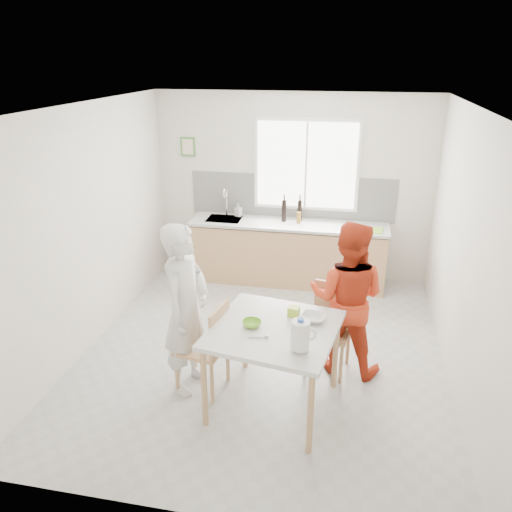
{
  "coord_description": "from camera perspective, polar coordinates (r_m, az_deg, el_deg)",
  "views": [
    {
      "loc": [
        0.87,
        -4.81,
        3.17
      ],
      "look_at": [
        -0.13,
        0.2,
        1.09
      ],
      "focal_mm": 35.0,
      "sensor_mm": 36.0,
      "label": 1
    }
  ],
  "objects": [
    {
      "name": "wine_bottle_b",
      "position": [
        7.27,
        5.01,
        5.26
      ],
      "size": [
        0.07,
        0.07,
        0.3
      ],
      "primitive_type": "cylinder",
      "color": "black",
      "rests_on": "kitchen_counter"
    },
    {
      "name": "window",
      "position": [
        7.22,
        5.77,
        10.29
      ],
      "size": [
        1.5,
        0.06,
        1.3
      ],
      "color": "white",
      "rests_on": "room_shell"
    },
    {
      "name": "green_box",
      "position": [
        4.78,
        4.33,
        -6.32
      ],
      "size": [
        0.12,
        0.12,
        0.09
      ],
      "primitive_type": "cube",
      "rotation": [
        0.0,
        0.0,
        -0.17
      ],
      "color": "#A7CE2F",
      "rests_on": "dining_table"
    },
    {
      "name": "person_red",
      "position": [
        5.23,
        10.33,
        -4.8
      ],
      "size": [
        0.9,
        0.75,
        1.67
      ],
      "primitive_type": "imported",
      "rotation": [
        0.0,
        0.0,
        2.98
      ],
      "color": "red",
      "rests_on": "ground"
    },
    {
      "name": "picture_frame",
      "position": [
        7.55,
        -7.8,
        12.27
      ],
      "size": [
        0.22,
        0.03,
        0.28
      ],
      "color": "#4D8F41",
      "rests_on": "room_shell"
    },
    {
      "name": "milk_jug",
      "position": [
        4.2,
        5.13,
        -8.95
      ],
      "size": [
        0.22,
        0.16,
        0.28
      ],
      "rotation": [
        0.0,
        0.0,
        -0.17
      ],
      "color": "white",
      "rests_on": "dining_table"
    },
    {
      "name": "room_shell",
      "position": [
        5.12,
        0.96,
        4.8
      ],
      "size": [
        4.5,
        4.5,
        4.5
      ],
      "color": "silver",
      "rests_on": "ground"
    },
    {
      "name": "bowl_white",
      "position": [
        4.71,
        6.57,
        -7.04
      ],
      "size": [
        0.26,
        0.26,
        0.06
      ],
      "primitive_type": "imported",
      "rotation": [
        0.0,
        0.0,
        -0.17
      ],
      "color": "silver",
      "rests_on": "dining_table"
    },
    {
      "name": "backsplash",
      "position": [
        7.36,
        4.08,
        6.77
      ],
      "size": [
        3.0,
        0.02,
        0.65
      ],
      "primitive_type": "cube",
      "color": "white",
      "rests_on": "room_shell"
    },
    {
      "name": "spoon",
      "position": [
        4.43,
        0.18,
        -9.23
      ],
      "size": [
        0.16,
        0.04,
        0.01
      ],
      "primitive_type": "cylinder",
      "rotation": [
        0.0,
        1.57,
        0.18
      ],
      "color": "#A5A5AA",
      "rests_on": "dining_table"
    },
    {
      "name": "ground",
      "position": [
        5.82,
        0.85,
        -10.83
      ],
      "size": [
        4.5,
        4.5,
        0.0
      ],
      "primitive_type": "plane",
      "color": "#B7B7B2",
      "rests_on": "ground"
    },
    {
      "name": "wine_bottle_a",
      "position": [
        7.19,
        3.21,
        5.22
      ],
      "size": [
        0.07,
        0.07,
        0.32
      ],
      "primitive_type": "cylinder",
      "color": "black",
      "rests_on": "kitchen_counter"
    },
    {
      "name": "person_white",
      "position": [
        4.9,
        -8.0,
        -6.04
      ],
      "size": [
        0.52,
        0.7,
        1.74
      ],
      "primitive_type": "imported",
      "rotation": [
        0.0,
        0.0,
        1.41
      ],
      "color": "silver",
      "rests_on": "ground"
    },
    {
      "name": "bowl_green",
      "position": [
        4.59,
        -0.48,
        -7.73
      ],
      "size": [
        0.2,
        0.2,
        0.05
      ],
      "primitive_type": "imported",
      "rotation": [
        0.0,
        0.0,
        -0.17
      ],
      "color": "#73BB2B",
      "rests_on": "dining_table"
    },
    {
      "name": "chair_left",
      "position": [
        4.98,
        -5.47,
        -10.0
      ],
      "size": [
        0.51,
        0.51,
        0.96
      ],
      "rotation": [
        0.0,
        0.0,
        -1.74
      ],
      "color": "tan",
      "rests_on": "ground"
    },
    {
      "name": "kitchen_counter",
      "position": [
        7.35,
        3.59,
        0.11
      ],
      "size": [
        2.84,
        0.64,
        1.37
      ],
      "color": "tan",
      "rests_on": "ground"
    },
    {
      "name": "dining_table",
      "position": [
        4.63,
        2.08,
        -9.12
      ],
      "size": [
        1.28,
        1.28,
        0.85
      ],
      "rotation": [
        0.0,
        0.0,
        -0.17
      ],
      "color": "silver",
      "rests_on": "ground"
    },
    {
      "name": "cutting_board",
      "position": [
        7.02,
        12.87,
        2.93
      ],
      "size": [
        0.38,
        0.29,
        0.01
      ],
      "primitive_type": "cube",
      "rotation": [
        0.0,
        0.0,
        -0.13
      ],
      "color": "#90D430",
      "rests_on": "kitchen_counter"
    },
    {
      "name": "jar_amber",
      "position": [
        7.15,
        4.91,
        4.39
      ],
      "size": [
        0.06,
        0.06,
        0.16
      ],
      "primitive_type": "cylinder",
      "color": "olive",
      "rests_on": "kitchen_counter"
    },
    {
      "name": "chair_far",
      "position": [
        5.37,
        8.47,
        -7.65
      ],
      "size": [
        0.51,
        0.51,
        0.95
      ],
      "rotation": [
        0.0,
        0.0,
        -0.17
      ],
      "color": "tan",
      "rests_on": "ground"
    },
    {
      "name": "soap_bottle",
      "position": [
        7.44,
        -2.03,
        5.29
      ],
      "size": [
        0.11,
        0.11,
        0.19
      ],
      "primitive_type": "imported",
      "rotation": [
        0.0,
        0.0,
        -0.37
      ],
      "color": "#999999",
      "rests_on": "kitchen_counter"
    }
  ]
}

